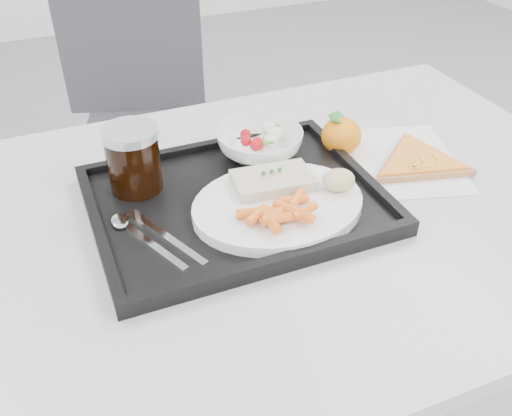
{
  "coord_description": "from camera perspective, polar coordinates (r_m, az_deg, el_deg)",
  "views": [
    {
      "loc": [
        -0.29,
        -0.37,
        1.29
      ],
      "look_at": [
        -0.02,
        0.28,
        0.77
      ],
      "focal_mm": 40.0,
      "sensor_mm": 36.0,
      "label": 1
    }
  ],
  "objects": [
    {
      "name": "dinner_plate",
      "position": [
        0.88,
        2.21,
        0.23
      ],
      "size": [
        0.27,
        0.27,
        0.02
      ],
      "color": "white",
      "rests_on": "tray"
    },
    {
      "name": "salad_bowl",
      "position": [
        1.01,
        0.36,
        6.52
      ],
      "size": [
        0.15,
        0.15,
        0.05
      ],
      "color": "white",
      "rests_on": "tray"
    },
    {
      "name": "fish_fillet",
      "position": [
        0.9,
        1.68,
        2.83
      ],
      "size": [
        0.13,
        0.09,
        0.02
      ],
      "color": "beige",
      "rests_on": "dinner_plate"
    },
    {
      "name": "salad_contents",
      "position": [
        1.0,
        0.98,
        7.05
      ],
      "size": [
        0.08,
        0.08,
        0.02
      ],
      "color": "red",
      "rests_on": "salad_bowl"
    },
    {
      "name": "cutlery",
      "position": [
        0.85,
        -11.0,
        -2.44
      ],
      "size": [
        0.11,
        0.17,
        0.01
      ],
      "color": "silver",
      "rests_on": "tray"
    },
    {
      "name": "napkin",
      "position": [
        1.05,
        12.85,
        4.59
      ],
      "size": [
        0.31,
        0.3,
        0.0
      ],
      "color": "silver",
      "rests_on": "table"
    },
    {
      "name": "cola_glass",
      "position": [
        0.92,
        -12.18,
        4.93
      ],
      "size": [
        0.09,
        0.09,
        0.11
      ],
      "color": "black",
      "rests_on": "tray"
    },
    {
      "name": "bread_roll",
      "position": [
        0.9,
        8.27,
        2.79
      ],
      "size": [
        0.07,
        0.06,
        0.03
      ],
      "color": "tan",
      "rests_on": "dinner_plate"
    },
    {
      "name": "tray",
      "position": [
        0.91,
        -2.05,
        0.65
      ],
      "size": [
        0.45,
        0.35,
        0.03
      ],
      "color": "black",
      "rests_on": "table"
    },
    {
      "name": "chair",
      "position": [
        1.75,
        -11.02,
        10.22
      ],
      "size": [
        0.53,
        0.53,
        0.93
      ],
      "color": "#3C3B43",
      "rests_on": "ground"
    },
    {
      "name": "tangerine",
      "position": [
        1.05,
        8.53,
        7.17
      ],
      "size": [
        0.08,
        0.08,
        0.07
      ],
      "color": "#FF9F17",
      "rests_on": "napkin"
    },
    {
      "name": "pizza_slice",
      "position": [
        1.05,
        15.9,
        4.49
      ],
      "size": [
        0.26,
        0.26,
        0.02
      ],
      "color": "tan",
      "rests_on": "napkin"
    },
    {
      "name": "carrot_pile",
      "position": [
        0.83,
        2.59,
        -0.33
      ],
      "size": [
        0.12,
        0.09,
        0.02
      ],
      "color": "orange",
      "rests_on": "dinner_plate"
    },
    {
      "name": "table",
      "position": [
        0.95,
        0.92,
        -3.36
      ],
      "size": [
        1.2,
        0.8,
        0.75
      ],
      "color": "#BBBCBE",
      "rests_on": "ground"
    }
  ]
}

